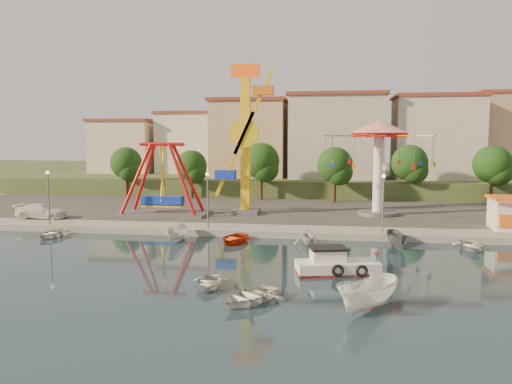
% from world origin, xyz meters
% --- Properties ---
extents(ground, '(200.00, 200.00, 0.00)m').
position_xyz_m(ground, '(0.00, 0.00, 0.00)').
color(ground, '#122832').
rests_on(ground, ground).
extents(quay_deck, '(200.00, 100.00, 0.60)m').
position_xyz_m(quay_deck, '(0.00, 62.00, 0.30)').
color(quay_deck, '#9E998E').
rests_on(quay_deck, ground).
extents(asphalt_pad, '(90.00, 28.00, 0.01)m').
position_xyz_m(asphalt_pad, '(0.00, 30.00, 0.60)').
color(asphalt_pad, '#4C4944').
rests_on(asphalt_pad, quay_deck).
extents(hill_terrace, '(200.00, 60.00, 3.00)m').
position_xyz_m(hill_terrace, '(0.00, 67.00, 1.50)').
color(hill_terrace, '#384C26').
rests_on(hill_terrace, ground).
extents(pirate_ship_ride, '(10.00, 5.00, 8.00)m').
position_xyz_m(pirate_ship_ride, '(-14.92, 20.51, 4.39)').
color(pirate_ship_ride, '#59595E').
rests_on(pirate_ship_ride, quay_deck).
extents(kamikaze_tower, '(4.87, 3.10, 16.50)m').
position_xyz_m(kamikaze_tower, '(-5.76, 22.35, 8.56)').
color(kamikaze_tower, '#59595E').
rests_on(kamikaze_tower, quay_deck).
extents(wave_swinger, '(11.60, 11.60, 10.40)m').
position_xyz_m(wave_swinger, '(8.56, 23.73, 8.20)').
color(wave_swinger, '#59595E').
rests_on(wave_swinger, quay_deck).
extents(lamp_post_0, '(0.14, 0.14, 5.00)m').
position_xyz_m(lamp_post_0, '(-24.00, 13.00, 3.10)').
color(lamp_post_0, '#59595E').
rests_on(lamp_post_0, quay_deck).
extents(lamp_post_1, '(0.14, 0.14, 5.00)m').
position_xyz_m(lamp_post_1, '(-8.00, 13.00, 3.10)').
color(lamp_post_1, '#59595E').
rests_on(lamp_post_1, quay_deck).
extents(lamp_post_2, '(0.14, 0.14, 5.00)m').
position_xyz_m(lamp_post_2, '(8.00, 13.00, 3.10)').
color(lamp_post_2, '#59595E').
rests_on(lamp_post_2, quay_deck).
extents(tree_0, '(4.60, 4.60, 7.19)m').
position_xyz_m(tree_0, '(-26.00, 36.98, 5.47)').
color(tree_0, '#382314').
rests_on(tree_0, quay_deck).
extents(tree_1, '(4.35, 4.35, 6.80)m').
position_xyz_m(tree_1, '(-16.00, 36.24, 5.20)').
color(tree_1, '#382314').
rests_on(tree_1, quay_deck).
extents(tree_2, '(5.02, 5.02, 7.85)m').
position_xyz_m(tree_2, '(-6.00, 35.81, 5.92)').
color(tree_2, '#382314').
rests_on(tree_2, quay_deck).
extents(tree_3, '(4.68, 4.68, 7.32)m').
position_xyz_m(tree_3, '(4.00, 34.36, 5.55)').
color(tree_3, '#382314').
rests_on(tree_3, quay_deck).
extents(tree_4, '(4.86, 4.86, 7.60)m').
position_xyz_m(tree_4, '(14.00, 37.35, 5.75)').
color(tree_4, '#382314').
rests_on(tree_4, quay_deck).
extents(tree_5, '(4.83, 4.83, 7.54)m').
position_xyz_m(tree_5, '(24.00, 35.54, 5.71)').
color(tree_5, '#382314').
rests_on(tree_5, quay_deck).
extents(building_0, '(9.26, 9.53, 11.87)m').
position_xyz_m(building_0, '(-33.37, 46.06, 8.93)').
color(building_0, beige).
rests_on(building_0, hill_terrace).
extents(building_1, '(12.33, 9.01, 8.63)m').
position_xyz_m(building_1, '(-21.33, 51.38, 7.32)').
color(building_1, silver).
rests_on(building_1, hill_terrace).
extents(building_2, '(11.95, 9.28, 11.23)m').
position_xyz_m(building_2, '(-8.19, 51.96, 8.62)').
color(building_2, tan).
rests_on(building_2, hill_terrace).
extents(building_3, '(12.59, 10.50, 9.20)m').
position_xyz_m(building_3, '(5.60, 48.80, 7.60)').
color(building_3, beige).
rests_on(building_3, hill_terrace).
extents(building_4, '(10.75, 9.23, 9.24)m').
position_xyz_m(building_4, '(19.07, 52.20, 7.62)').
color(building_4, beige).
rests_on(building_4, hill_terrace).
extents(cabin_motorboat, '(5.80, 3.29, 1.92)m').
position_xyz_m(cabin_motorboat, '(3.67, 0.96, 0.51)').
color(cabin_motorboat, white).
rests_on(cabin_motorboat, ground).
extents(rowboat_a, '(2.54, 3.35, 0.65)m').
position_xyz_m(rowboat_a, '(-3.98, -3.33, 0.33)').
color(rowboat_a, silver).
rests_on(rowboat_a, ground).
extents(rowboat_b, '(4.44, 4.76, 0.80)m').
position_xyz_m(rowboat_b, '(-1.11, -5.78, 0.40)').
color(rowboat_b, silver).
rests_on(rowboat_b, ground).
extents(skiff, '(4.27, 4.70, 1.79)m').
position_xyz_m(skiff, '(5.26, -6.28, 0.90)').
color(skiff, white).
rests_on(skiff, ground).
extents(van, '(5.42, 2.42, 1.55)m').
position_xyz_m(van, '(-26.83, 16.26, 1.37)').
color(van, white).
rests_on(van, quay_deck).
extents(moored_boat_0, '(3.09, 3.93, 0.74)m').
position_xyz_m(moored_boat_0, '(-21.89, 9.80, 0.37)').
color(moored_boat_0, silver).
rests_on(moored_boat_0, ground).
extents(moored_boat_2, '(1.89, 3.90, 1.45)m').
position_xyz_m(moored_boat_2, '(-10.02, 9.80, 0.72)').
color(moored_boat_2, silver).
rests_on(moored_boat_2, ground).
extents(moored_boat_3, '(3.61, 4.40, 0.79)m').
position_xyz_m(moored_boat_3, '(-4.92, 9.80, 0.40)').
color(moored_boat_3, red).
rests_on(moored_boat_3, ground).
extents(moored_boat_4, '(2.88, 3.20, 1.49)m').
position_xyz_m(moored_boat_4, '(1.50, 9.80, 0.75)').
color(moored_boat_4, beige).
rests_on(moored_boat_4, ground).
extents(moored_boat_5, '(1.81, 3.72, 1.38)m').
position_xyz_m(moored_boat_5, '(8.84, 9.80, 0.69)').
color(moored_boat_5, '#4F4F53').
rests_on(moored_boat_5, ground).
extents(moored_boat_6, '(2.61, 3.58, 0.73)m').
position_xyz_m(moored_boat_6, '(14.72, 9.80, 0.36)').
color(moored_boat_6, silver).
rests_on(moored_boat_6, ground).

